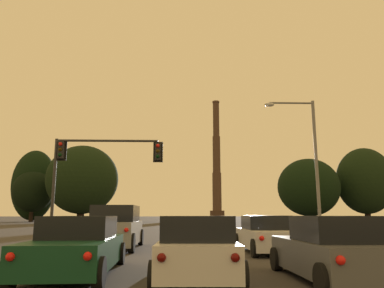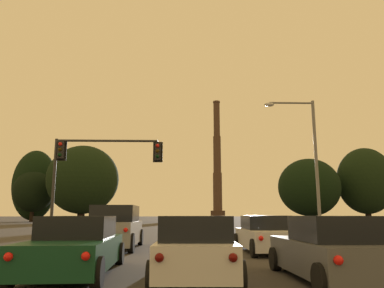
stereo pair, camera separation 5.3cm
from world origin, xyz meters
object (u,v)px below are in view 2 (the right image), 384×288
(suv_left_lane_front, at_px, (115,228))
(traffic_light_overhead_left, at_px, (92,161))
(smokestack, at_px, (217,171))
(sedan_right_lane_front, at_px, (266,235))
(street_lamp, at_px, (308,152))
(hatchback_center_lane_second, at_px, (196,249))
(sedan_left_lane_second, at_px, (76,247))
(hatchback_right_lane_second, at_px, (332,251))

(suv_left_lane_front, relative_size, traffic_light_overhead_left, 0.75)
(smokestack, bearing_deg, sedan_right_lane_front, -94.84)
(street_lamp, bearing_deg, hatchback_center_lane_second, -118.66)
(sedan_left_lane_second, bearing_deg, street_lamp, 48.85)
(hatchback_center_lane_second, relative_size, sedan_right_lane_front, 0.88)
(hatchback_right_lane_second, height_order, traffic_light_overhead_left, traffic_light_overhead_left)
(sedan_right_lane_front, relative_size, suv_left_lane_front, 0.96)
(sedan_left_lane_second, xyz_separation_m, sedan_right_lane_front, (6.05, 5.42, 0.00))
(sedan_left_lane_second, relative_size, sedan_right_lane_front, 1.01)
(hatchback_right_lane_second, height_order, hatchback_center_lane_second, same)
(sedan_left_lane_second, height_order, smokestack, smokestack)
(sedan_right_lane_front, bearing_deg, hatchback_right_lane_second, -90.42)
(suv_left_lane_front, bearing_deg, street_lamp, 28.77)
(hatchback_center_lane_second, relative_size, smokestack, 0.08)
(sedan_right_lane_front, xyz_separation_m, street_lamp, (4.61, 7.85, 4.68))
(suv_left_lane_front, xyz_separation_m, smokestack, (18.69, 144.73, 19.36))
(hatchback_center_lane_second, bearing_deg, suv_left_lane_front, 114.16)
(sedan_left_lane_second, bearing_deg, traffic_light_overhead_left, 99.84)
(street_lamp, bearing_deg, hatchback_right_lane_second, -107.70)
(hatchback_center_lane_second, xyz_separation_m, suv_left_lane_front, (-3.23, 7.88, 0.23))
(hatchback_right_lane_second, bearing_deg, hatchback_center_lane_second, 170.57)
(hatchback_right_lane_second, xyz_separation_m, smokestack, (12.41, 153.08, 19.59))
(sedan_left_lane_second, height_order, street_lamp, street_lamp)
(street_lamp, bearing_deg, sedan_right_lane_front, -120.42)
(sedan_right_lane_front, bearing_deg, traffic_light_overhead_left, 141.46)
(street_lamp, bearing_deg, traffic_light_overhead_left, -175.83)
(sedan_left_lane_second, distance_m, sedan_right_lane_front, 8.13)
(traffic_light_overhead_left, distance_m, smokestack, 142.01)
(sedan_left_lane_second, height_order, sedan_right_lane_front, same)
(sedan_right_lane_front, distance_m, street_lamp, 10.24)
(sedan_left_lane_second, relative_size, traffic_light_overhead_left, 0.73)
(sedan_left_lane_second, relative_size, street_lamp, 0.55)
(suv_left_lane_front, distance_m, smokestack, 147.21)
(hatchback_center_lane_second, distance_m, suv_left_lane_front, 8.52)
(sedan_left_lane_second, xyz_separation_m, suv_left_lane_front, (-0.25, 7.12, 0.23))
(hatchback_right_lane_second, bearing_deg, suv_left_lane_front, 126.18)
(sedan_right_lane_front, bearing_deg, suv_left_lane_front, 164.67)
(sedan_right_lane_front, xyz_separation_m, suv_left_lane_front, (-6.30, 1.70, 0.23))
(hatchback_center_lane_second, distance_m, street_lamp, 16.67)
(sedan_left_lane_second, bearing_deg, smokestack, 80.70)
(sedan_right_lane_front, height_order, suv_left_lane_front, suv_left_lane_front)
(hatchback_right_lane_second, bearing_deg, smokestack, 84.59)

